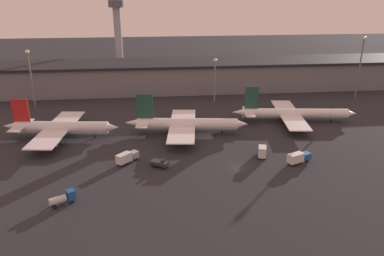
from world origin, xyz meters
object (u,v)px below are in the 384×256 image
at_px(service_vehicle_0, 298,157).
at_px(control_tower, 118,29).
at_px(service_vehicle_3, 160,163).
at_px(airplane_1, 186,124).
at_px(service_vehicle_5, 262,151).
at_px(service_vehicle_1, 127,157).
at_px(service_vehicle_4, 63,198).
at_px(airplane_2, 293,114).
at_px(airplane_0, 60,128).

distance_m(service_vehicle_0, control_tower, 148.18).
distance_m(service_vehicle_0, service_vehicle_3, 41.63).
height_order(airplane_1, service_vehicle_5, airplane_1).
bearing_deg(service_vehicle_1, service_vehicle_4, -168.65).
xyz_separation_m(airplane_2, service_vehicle_5, (-20.96, -30.14, -1.25)).
distance_m(airplane_1, service_vehicle_1, 29.27).
xyz_separation_m(service_vehicle_4, service_vehicle_5, (55.92, 21.32, 0.38)).
bearing_deg(service_vehicle_5, control_tower, 38.50).
bearing_deg(control_tower, service_vehicle_3, -80.96).
relative_size(service_vehicle_0, control_tower, 0.18).
height_order(airplane_2, service_vehicle_3, airplane_2).
bearing_deg(control_tower, service_vehicle_1, -85.03).
relative_size(service_vehicle_1, service_vehicle_3, 1.19).
bearing_deg(airplane_2, service_vehicle_0, -100.78).
xyz_separation_m(airplane_0, service_vehicle_3, (33.81, -26.22, -2.49)).
bearing_deg(control_tower, service_vehicle_5, -67.42).
bearing_deg(service_vehicle_5, service_vehicle_0, -103.87).
relative_size(airplane_1, service_vehicle_1, 6.37).
bearing_deg(service_vehicle_3, airplane_0, 172.47).
xyz_separation_m(airplane_2, control_tower, (-73.67, 96.63, 22.71)).
distance_m(service_vehicle_1, service_vehicle_4, 25.70).
distance_m(service_vehicle_3, control_tower, 134.21).
bearing_deg(airplane_2, service_vehicle_4, -139.30).
height_order(airplane_2, service_vehicle_1, airplane_2).
bearing_deg(service_vehicle_0, airplane_0, 135.35).
bearing_deg(airplane_0, service_vehicle_0, -13.62).
height_order(airplane_1, service_vehicle_0, airplane_1).
bearing_deg(service_vehicle_5, airplane_2, -18.90).
bearing_deg(airplane_2, airplane_1, -161.82).
height_order(airplane_0, service_vehicle_1, airplane_0).
distance_m(airplane_0, airplane_2, 87.07).
bearing_deg(airplane_1, service_vehicle_0, -33.77).
bearing_deg(service_vehicle_1, service_vehicle_3, -65.27).
bearing_deg(airplane_2, service_vehicle_3, -140.67).
relative_size(service_vehicle_3, control_tower, 0.13).
xyz_separation_m(service_vehicle_1, service_vehicle_5, (41.70, -0.09, 0.16)).
xyz_separation_m(airplane_1, service_vehicle_0, (31.52, -27.09, -1.78)).
height_order(airplane_1, control_tower, control_tower).
relative_size(service_vehicle_0, service_vehicle_5, 1.28).
bearing_deg(service_vehicle_0, service_vehicle_5, 126.08).
bearing_deg(service_vehicle_5, airplane_0, 86.87).
bearing_deg(service_vehicle_5, airplane_1, 61.35).
distance_m(airplane_1, control_tower, 111.84).
xyz_separation_m(airplane_1, service_vehicle_4, (-33.99, -42.92, -2.00)).
xyz_separation_m(airplane_0, service_vehicle_5, (65.79, -22.73, -1.65)).
xyz_separation_m(service_vehicle_1, service_vehicle_4, (-14.22, -21.41, -0.22)).
relative_size(airplane_0, service_vehicle_1, 5.88).
xyz_separation_m(airplane_1, service_vehicle_5, (21.92, -21.59, -1.62)).
bearing_deg(airplane_2, service_vehicle_5, -117.92).
height_order(service_vehicle_4, service_vehicle_5, service_vehicle_5).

